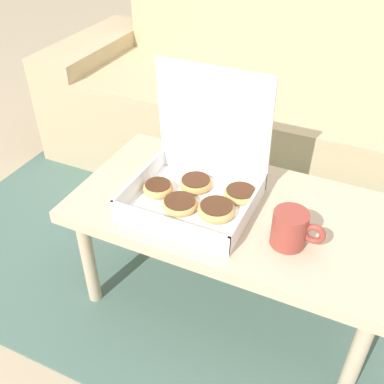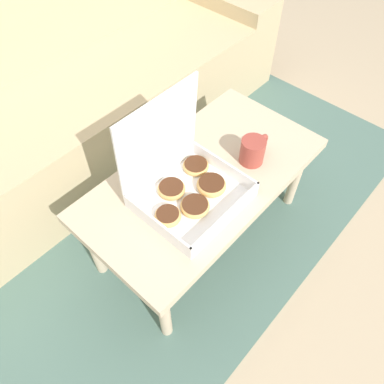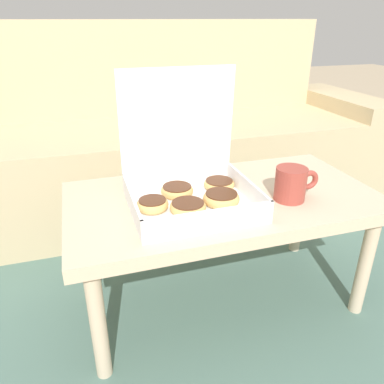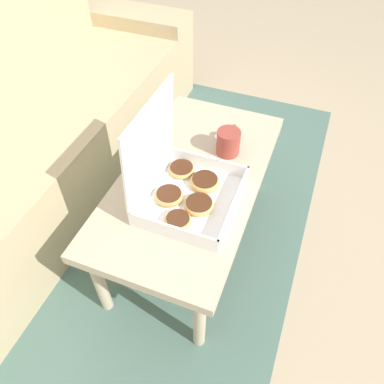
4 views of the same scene
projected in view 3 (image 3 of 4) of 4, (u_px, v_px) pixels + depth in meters
The scene contains 6 objects.
ground_plane at pixel (210, 283), 1.45m from camera, with size 12.00×12.00×0.00m, color tan.
area_rug at pixel (188, 242), 1.70m from camera, with size 2.49×1.76×0.01m, color #4C6B60.
couch at pixel (161, 146), 1.99m from camera, with size 2.37×0.76×0.93m.
coffee_table at pixel (223, 208), 1.20m from camera, with size 0.98×0.51×0.42m.
pastry_box at pixel (190, 183), 1.12m from camera, with size 0.36×0.32×0.38m.
coffee_mug at pixel (292, 184), 1.14m from camera, with size 0.14×0.09×0.10m.
Camera 3 is at (-0.42, -1.09, 0.93)m, focal length 35.00 mm.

